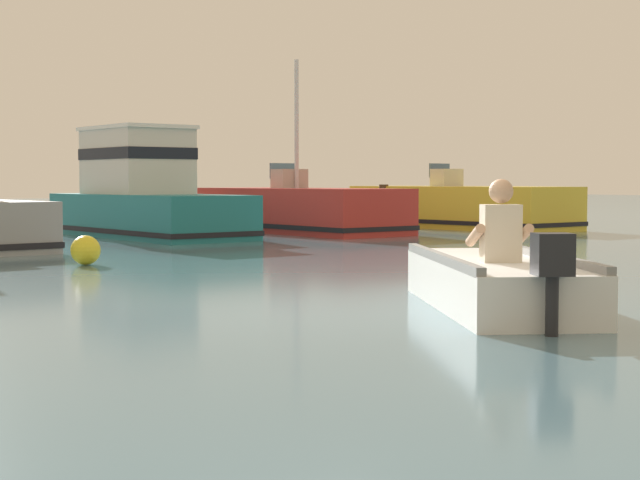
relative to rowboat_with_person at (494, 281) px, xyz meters
name	(u,v)px	position (x,y,z in m)	size (l,w,h in m)	color
ground_plane	(313,308)	(-1.46, 0.82, -0.25)	(120.00, 120.00, 0.00)	slate
wooden_dock	(370,207)	(8.26, 15.02, 0.23)	(11.09, 1.64, 1.08)	brown
rowboat_with_person	(494,281)	(0.00, 0.00, 0.00)	(2.31, 3.54, 1.19)	white
moored_boat_teal	(144,196)	(1.30, 12.98, 0.60)	(2.84, 5.77, 2.33)	#1E727A
moored_boat_red	(300,211)	(5.01, 12.89, 0.24)	(2.89, 5.93, 3.94)	#B72D28
moored_boat_yellow	(460,208)	(9.47, 12.75, 0.25)	(2.96, 6.45, 1.62)	gold
mooring_buoy	(86,250)	(-1.90, 6.50, -0.04)	(0.41, 0.41, 0.41)	yellow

